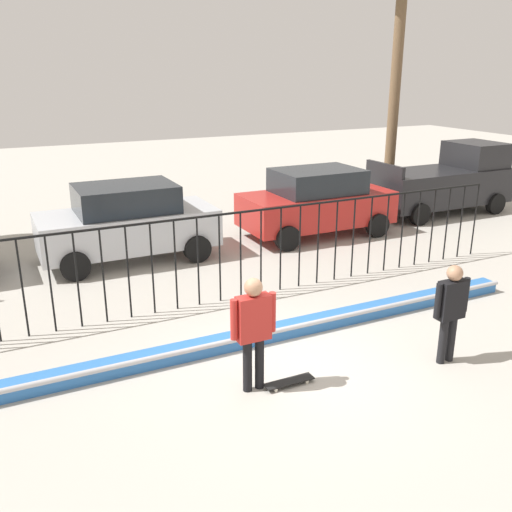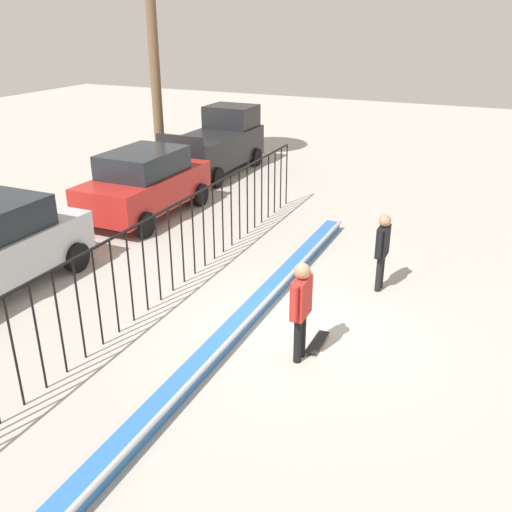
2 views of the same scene
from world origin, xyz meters
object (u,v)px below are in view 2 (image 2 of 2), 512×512
at_px(parked_car_red, 145,183).
at_px(pickup_truck, 217,144).
at_px(skateboarder, 301,303).
at_px(camera_operator, 383,245).
at_px(skateboard, 317,342).

xyz_separation_m(parked_car_red, pickup_truck, (5.24, 0.46, 0.06)).
height_order(skateboarder, parked_car_red, parked_car_red).
distance_m(skateboarder, parked_car_red, 8.42).
bearing_deg(parked_car_red, skateboarder, -127.56).
xyz_separation_m(skateboarder, parked_car_red, (5.18, 6.64, -0.10)).
height_order(camera_operator, parked_car_red, parked_car_red).
bearing_deg(skateboard, pickup_truck, 48.76).
height_order(skateboard, parked_car_red, parked_car_red).
height_order(camera_operator, pickup_truck, pickup_truck).
relative_size(skateboard, pickup_truck, 0.17).
relative_size(camera_operator, pickup_truck, 0.36).
bearing_deg(camera_operator, skateboard, 11.64).
bearing_deg(camera_operator, parked_car_red, -83.48).
relative_size(skateboarder, pickup_truck, 0.38).
xyz_separation_m(camera_operator, pickup_truck, (7.22, 7.72, 0.03)).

